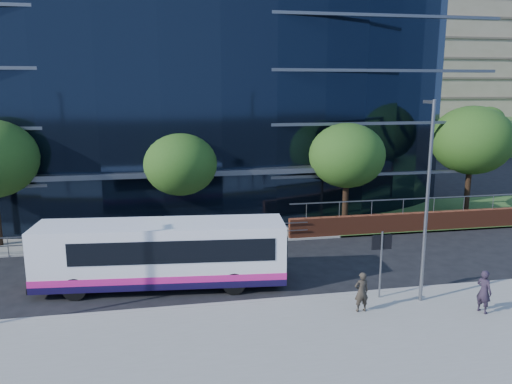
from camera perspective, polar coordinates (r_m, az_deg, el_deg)
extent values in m
plane|color=black|center=(21.65, 0.91, -11.51)|extent=(200.00, 200.00, 0.00)
cube|color=gray|center=(17.26, 4.45, -17.73)|extent=(80.00, 8.00, 0.15)
cube|color=gray|center=(20.72, 1.48, -12.38)|extent=(80.00, 0.25, 0.16)
cube|color=gold|center=(20.93, 1.36, -12.34)|extent=(80.00, 0.08, 0.01)
cube|color=gold|center=(21.06, 1.28, -12.18)|extent=(80.00, 0.08, 0.01)
cube|color=gray|center=(31.69, -13.95, -4.13)|extent=(50.00, 8.00, 0.10)
cube|color=black|center=(43.46, -10.93, 10.88)|extent=(38.00, 16.00, 16.00)
cube|color=#595E66|center=(29.36, -10.55, 2.08)|extent=(22.00, 1.20, 0.30)
cube|color=slate|center=(27.79, -18.60, -4.51)|extent=(24.00, 0.05, 0.05)
cube|color=slate|center=(27.91, -18.54, -5.40)|extent=(24.00, 0.05, 0.05)
cylinder|color=slate|center=(27.93, -18.53, -5.50)|extent=(0.04, 0.04, 1.10)
cube|color=#2D511E|center=(83.88, 14.80, 6.97)|extent=(60.00, 42.00, 4.00)
cube|color=#968764|center=(85.85, 14.75, 17.11)|extent=(50.00, 12.00, 26.00)
cylinder|color=slate|center=(21.01, 14.07, -8.07)|extent=(0.08, 0.08, 2.80)
cube|color=black|center=(20.73, 14.18, -5.58)|extent=(0.85, 0.06, 0.60)
cylinder|color=black|center=(29.84, -8.47, -2.14)|extent=(0.36, 0.36, 2.86)
ellipsoid|color=#214914|center=(29.30, -8.64, 3.17)|extent=(4.29, 4.29, 3.65)
cylinder|color=black|center=(31.33, 10.16, -1.32)|extent=(0.36, 0.36, 3.08)
ellipsoid|color=#214914|center=(30.79, 10.36, 4.14)|extent=(4.62, 4.62, 3.93)
cylinder|color=black|center=(36.28, 23.00, 0.06)|extent=(0.36, 0.36, 3.52)
ellipsoid|color=#214914|center=(35.79, 23.45, 5.46)|extent=(5.28, 5.28, 4.49)
cylinder|color=black|center=(66.12, 14.43, 5.37)|extent=(0.36, 0.36, 3.08)
ellipsoid|color=#214914|center=(65.86, 14.57, 7.97)|extent=(4.62, 4.62, 3.93)
cylinder|color=black|center=(75.95, 24.83, 5.37)|extent=(0.36, 0.36, 2.86)
ellipsoid|color=#214914|center=(75.74, 25.01, 7.46)|extent=(4.29, 4.29, 3.65)
cylinder|color=slate|center=(20.46, 18.95, -1.32)|extent=(0.14, 0.14, 8.00)
cube|color=slate|center=(20.28, 19.21, 9.70)|extent=(0.15, 0.70, 0.12)
cube|color=white|center=(22.13, -10.74, -6.72)|extent=(10.78, 3.43, 2.55)
cube|color=#140D36|center=(22.51, -10.63, -9.45)|extent=(10.81, 3.48, 0.29)
cube|color=#E4218A|center=(22.41, -10.66, -8.76)|extent=(10.81, 3.48, 0.29)
cube|color=black|center=(21.97, -9.27, -5.81)|extent=(8.68, 3.27, 0.96)
cube|color=black|center=(23.23, -24.03, -6.35)|extent=(0.28, 2.07, 1.49)
cube|color=black|center=(22.99, -24.24, -4.25)|extent=(0.29, 1.98, 0.39)
cube|color=yellow|center=(23.22, -24.14, -4.09)|extent=(0.14, 1.06, 0.21)
cube|color=black|center=(23.65, -23.76, -9.35)|extent=(0.32, 2.31, 0.23)
cylinder|color=black|center=(22.13, -20.01, -10.37)|extent=(0.99, 0.38, 0.96)
cylinder|color=black|center=(21.41, -2.53, -10.39)|extent=(0.99, 0.38, 0.96)
imported|color=#281F2E|center=(21.17, 24.60, -10.29)|extent=(0.58, 0.71, 1.68)
imported|color=#312B22|center=(19.82, 11.97, -11.10)|extent=(0.59, 0.40, 1.58)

